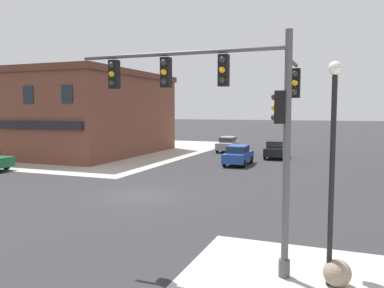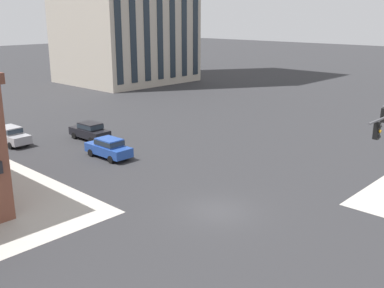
{
  "view_description": "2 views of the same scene",
  "coord_description": "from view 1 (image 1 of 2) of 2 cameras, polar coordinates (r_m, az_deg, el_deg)",
  "views": [
    {
      "loc": [
        10.23,
        -18.68,
        4.69
      ],
      "look_at": [
        0.96,
        5.41,
        2.43
      ],
      "focal_mm": 36.75,
      "sensor_mm": 36.0,
      "label": 1
    },
    {
      "loc": [
        -19.73,
        -16.31,
        11.59
      ],
      "look_at": [
        4.08,
        6.01,
        2.25
      ],
      "focal_mm": 42.33,
      "sensor_mm": 36.0,
      "label": 2
    }
  ],
  "objects": [
    {
      "name": "car_main_southbound_far",
      "position": [
        33.54,
        6.71,
        -1.49
      ],
      "size": [
        1.93,
        4.42,
        1.68
      ],
      "color": "#23479E",
      "rests_on": "ground"
    },
    {
      "name": "traffic_signal_main",
      "position": [
        11.45,
        6.53,
        4.87
      ],
      "size": [
        6.68,
        2.09,
        6.84
      ],
      "color": "#4C4C51",
      "rests_on": "ground"
    },
    {
      "name": "bollard_sphere_curb_a",
      "position": [
        11.64,
        20.32,
        -17.14
      ],
      "size": [
        0.73,
        0.73,
        0.73
      ],
      "primitive_type": "sphere",
      "color": "gray",
      "rests_on": "ground"
    },
    {
      "name": "storefront_block_near_corner",
      "position": [
        46.02,
        -18.79,
        4.25
      ],
      "size": [
        20.86,
        17.81,
        8.58
      ],
      "color": "brown",
      "rests_on": "ground"
    },
    {
      "name": "car_main_southbound_near",
      "position": [
        44.07,
        5.19,
        0.07
      ],
      "size": [
        2.06,
        4.48,
        1.68
      ],
      "color": "#99999E",
      "rests_on": "ground"
    },
    {
      "name": "sidewalk_far_corner",
      "position": [
        49.31,
        -16.88,
        -0.67
      ],
      "size": [
        32.0,
        32.0,
        0.02
      ],
      "primitive_type": "cube",
      "color": "#B7B2A8",
      "rests_on": "ground"
    },
    {
      "name": "ground_plane",
      "position": [
        21.81,
        -7.54,
        -7.47
      ],
      "size": [
        320.0,
        320.0,
        0.0
      ],
      "primitive_type": "plane",
      "color": "#2D2D30"
    },
    {
      "name": "car_main_northbound_near",
      "position": [
        38.9,
        12.06,
        -0.67
      ],
      "size": [
        1.99,
        4.45,
        1.68
      ],
      "color": "black",
      "rests_on": "ground"
    },
    {
      "name": "street_lamp_corner_near",
      "position": [
        10.84,
        19.74,
        -0.68
      ],
      "size": [
        0.36,
        0.36,
        5.93
      ],
      "color": "black",
      "rests_on": "ground"
    }
  ]
}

